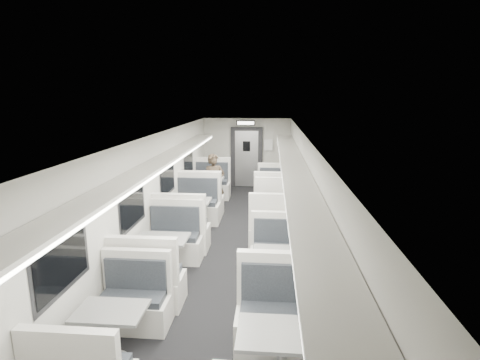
% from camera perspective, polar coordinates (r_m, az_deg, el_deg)
% --- Properties ---
extents(room, '(3.24, 12.24, 2.64)m').
position_cam_1_polar(room, '(7.27, -2.10, -2.86)').
color(room, black).
rests_on(room, ground).
extents(booth_left_a, '(1.16, 2.36, 1.26)m').
position_cam_1_polar(booth_left_a, '(10.93, -5.11, -1.80)').
color(booth_left_a, silver).
rests_on(booth_left_a, room).
extents(booth_left_b, '(1.16, 2.36, 1.26)m').
position_cam_1_polar(booth_left_b, '(8.74, -7.71, -5.60)').
color(booth_left_b, silver).
rests_on(booth_left_b, room).
extents(booth_left_c, '(1.09, 2.20, 1.18)m').
position_cam_1_polar(booth_left_c, '(6.78, -11.72, -11.55)').
color(booth_left_c, silver).
rests_on(booth_left_c, room).
extents(booth_left_d, '(0.98, 1.98, 1.06)m').
position_cam_1_polar(booth_left_d, '(5.08, -18.85, -21.47)').
color(booth_left_d, silver).
rests_on(booth_left_d, room).
extents(booth_right_a, '(1.07, 2.18, 1.16)m').
position_cam_1_polar(booth_right_a, '(10.53, 5.45, -2.55)').
color(booth_right_a, silver).
rests_on(booth_right_a, room).
extents(booth_right_b, '(1.15, 2.34, 1.25)m').
position_cam_1_polar(booth_right_b, '(8.74, 5.56, -5.57)').
color(booth_right_b, silver).
rests_on(booth_right_b, room).
extents(booth_right_c, '(0.99, 2.01, 1.07)m').
position_cam_1_polar(booth_right_c, '(6.32, 5.82, -13.56)').
color(booth_right_c, silver).
rests_on(booth_right_c, room).
extents(passenger, '(0.69, 0.58, 1.62)m').
position_cam_1_polar(passenger, '(10.25, -3.96, -0.51)').
color(passenger, black).
rests_on(passenger, room).
extents(window_a, '(0.02, 1.18, 0.84)m').
position_cam_1_polar(window_a, '(10.76, -7.83, 2.96)').
color(window_a, black).
rests_on(window_a, room).
extents(window_b, '(0.02, 1.18, 0.84)m').
position_cam_1_polar(window_b, '(8.67, -10.97, 0.49)').
color(window_b, black).
rests_on(window_b, room).
extents(window_c, '(0.02, 1.18, 0.84)m').
position_cam_1_polar(window_c, '(6.64, -16.05, -3.53)').
color(window_c, black).
rests_on(window_c, room).
extents(window_d, '(0.02, 1.18, 0.84)m').
position_cam_1_polar(window_d, '(4.77, -25.49, -10.76)').
color(window_d, black).
rests_on(window_d, room).
extents(luggage_rack_left, '(0.46, 10.40, 0.09)m').
position_cam_1_polar(luggage_rack_left, '(7.08, -12.50, 2.37)').
color(luggage_rack_left, silver).
rests_on(luggage_rack_left, room).
extents(luggage_rack_right, '(0.46, 10.40, 0.09)m').
position_cam_1_polar(luggage_rack_right, '(6.77, 8.05, 2.09)').
color(luggage_rack_right, silver).
rests_on(luggage_rack_right, room).
extents(vestibule_door, '(1.10, 0.13, 2.10)m').
position_cam_1_polar(vestibule_door, '(13.08, 1.01, 3.42)').
color(vestibule_door, black).
rests_on(vestibule_door, room).
extents(exit_sign, '(0.62, 0.12, 0.16)m').
position_cam_1_polar(exit_sign, '(12.45, 0.88, 8.70)').
color(exit_sign, black).
rests_on(exit_sign, room).
extents(wall_notice, '(0.32, 0.02, 0.40)m').
position_cam_1_polar(wall_notice, '(12.98, 4.34, 5.36)').
color(wall_notice, silver).
rests_on(wall_notice, room).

